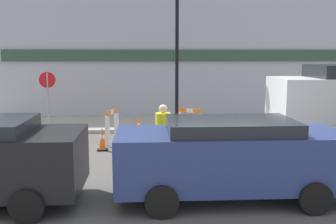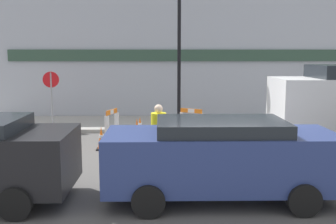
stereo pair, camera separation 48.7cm
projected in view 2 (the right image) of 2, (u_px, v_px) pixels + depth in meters
name	position (u px, v px, depth m)	size (l,w,h in m)	color
ground_plane	(219.00, 168.00, 9.95)	(60.00, 60.00, 0.00)	#565451
sidewalk_slab	(197.00, 123.00, 16.00)	(18.00, 3.26, 0.13)	#9E9B93
storefront_facade	(194.00, 56.00, 17.29)	(18.00, 0.22, 5.50)	#A3A8B2
streetlamp_post	(179.00, 26.00, 14.28)	(0.44, 0.44, 5.86)	black
stop_sign	(51.00, 90.00, 14.83)	(0.60, 0.12, 2.07)	gray
barricade_0	(112.00, 126.00, 12.52)	(0.37, 0.77, 1.11)	white
barricade_1	(203.00, 139.00, 10.71)	(0.93, 0.59, 1.03)	white
barricade_2	(191.00, 121.00, 13.87)	(0.79, 0.53, 0.95)	white
traffic_cone_0	(238.00, 141.00, 11.75)	(0.30, 0.30, 0.59)	black
traffic_cone_1	(101.00, 138.00, 11.77)	(0.30, 0.30, 0.71)	black
traffic_cone_2	(225.00, 138.00, 12.21)	(0.30, 0.30, 0.55)	black
traffic_cone_3	(137.00, 129.00, 13.20)	(0.30, 0.30, 0.73)	black
traffic_cone_4	(142.00, 146.00, 11.14)	(0.30, 0.30, 0.59)	black
traffic_cone_5	(140.00, 125.00, 14.21)	(0.30, 0.30, 0.61)	black
person_worker	(159.00, 134.00, 9.88)	(0.43, 0.43, 1.61)	#33333D
parked_car_1	(220.00, 155.00, 7.62)	(4.44, 1.84, 1.61)	navy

